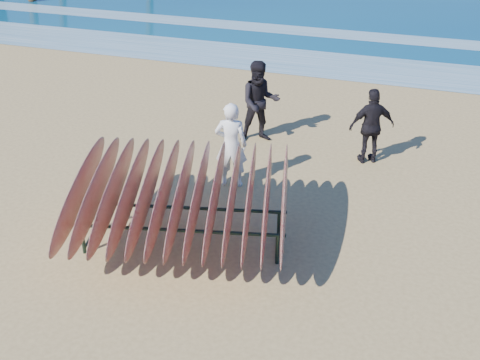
% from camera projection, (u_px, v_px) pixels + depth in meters
% --- Properties ---
extents(ground, '(120.00, 120.00, 0.00)m').
position_uv_depth(ground, '(223.00, 259.00, 9.12)').
color(ground, tan).
rests_on(ground, ground).
extents(foam_near, '(160.00, 160.00, 0.00)m').
position_uv_depth(foam_near, '(341.00, 66.00, 17.45)').
color(foam_near, white).
rests_on(foam_near, ground).
extents(foam_far, '(160.00, 160.00, 0.00)m').
position_uv_depth(foam_far, '(360.00, 36.00, 20.37)').
color(foam_far, white).
rests_on(foam_far, ground).
extents(surfboard_rack, '(3.75, 3.53, 1.44)m').
position_uv_depth(surfboard_rack, '(181.00, 196.00, 9.00)').
color(surfboard_rack, black).
rests_on(surfboard_rack, ground).
extents(person_white, '(0.65, 0.50, 1.61)m').
position_uv_depth(person_white, '(231.00, 145.00, 10.80)').
color(person_white, white).
rests_on(person_white, ground).
extents(person_dark_a, '(1.05, 0.96, 1.74)m').
position_uv_depth(person_dark_a, '(260.00, 102.00, 12.51)').
color(person_dark_a, black).
rests_on(person_dark_a, ground).
extents(person_dark_b, '(0.96, 0.73, 1.52)m').
position_uv_depth(person_dark_b, '(372.00, 126.00, 11.66)').
color(person_dark_b, black).
rests_on(person_dark_b, ground).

